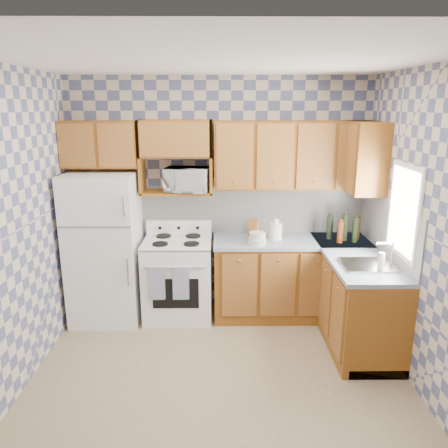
% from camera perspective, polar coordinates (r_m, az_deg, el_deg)
% --- Properties ---
extents(floor, '(3.40, 3.40, 0.00)m').
position_cam_1_polar(floor, '(4.14, -0.63, -19.80)').
color(floor, '#79654F').
rests_on(floor, ground).
extents(back_wall, '(3.40, 0.02, 2.70)m').
position_cam_1_polar(back_wall, '(5.10, -0.66, 3.58)').
color(back_wall, '#50587F').
rests_on(back_wall, ground).
extents(right_wall, '(0.02, 3.20, 2.70)m').
position_cam_1_polar(right_wall, '(3.93, 24.97, -1.39)').
color(right_wall, '#50587F').
rests_on(right_wall, ground).
extents(backsplash_back, '(2.60, 0.02, 0.56)m').
position_cam_1_polar(backsplash_back, '(5.13, 3.82, 1.92)').
color(backsplash_back, silver).
rests_on(backsplash_back, back_wall).
extents(backsplash_right, '(0.02, 1.60, 0.56)m').
position_cam_1_polar(backsplash_right, '(4.67, 20.56, -0.38)').
color(backsplash_right, silver).
rests_on(backsplash_right, right_wall).
extents(refrigerator, '(0.75, 0.70, 1.68)m').
position_cam_1_polar(refrigerator, '(5.06, -15.27, -3.04)').
color(refrigerator, white).
rests_on(refrigerator, floor).
extents(stove_body, '(0.76, 0.65, 0.90)m').
position_cam_1_polar(stove_body, '(5.07, -5.99, -7.21)').
color(stove_body, white).
rests_on(stove_body, floor).
extents(cooktop, '(0.76, 0.65, 0.02)m').
position_cam_1_polar(cooktop, '(4.92, -6.14, -2.30)').
color(cooktop, silver).
rests_on(cooktop, stove_body).
extents(backguard, '(0.76, 0.08, 0.17)m').
position_cam_1_polar(backguard, '(5.15, -5.88, -0.37)').
color(backguard, white).
rests_on(backguard, cooktop).
extents(dish_towel_left, '(0.17, 0.02, 0.37)m').
position_cam_1_polar(dish_towel_left, '(4.74, -8.78, -7.68)').
color(dish_towel_left, navy).
rests_on(dish_towel_left, stove_body).
extents(dish_towel_right, '(0.17, 0.02, 0.37)m').
position_cam_1_polar(dish_towel_right, '(4.71, -5.67, -7.72)').
color(dish_towel_right, navy).
rests_on(dish_towel_right, stove_body).
extents(base_cabinets_back, '(1.75, 0.60, 0.88)m').
position_cam_1_polar(base_cabinets_back, '(5.14, 8.68, -7.11)').
color(base_cabinets_back, brown).
rests_on(base_cabinets_back, floor).
extents(base_cabinets_right, '(0.60, 1.60, 0.88)m').
position_cam_1_polar(base_cabinets_right, '(4.82, 16.46, -9.13)').
color(base_cabinets_right, brown).
rests_on(base_cabinets_right, floor).
extents(countertop_back, '(1.77, 0.63, 0.04)m').
position_cam_1_polar(countertop_back, '(4.98, 8.89, -2.22)').
color(countertop_back, slate).
rests_on(countertop_back, base_cabinets_back).
extents(countertop_right, '(0.63, 1.60, 0.04)m').
position_cam_1_polar(countertop_right, '(4.66, 16.82, -3.96)').
color(countertop_right, slate).
rests_on(countertop_right, base_cabinets_right).
extents(upper_cabinets_back, '(1.75, 0.33, 0.74)m').
position_cam_1_polar(upper_cabinets_back, '(4.93, 9.08, 8.88)').
color(upper_cabinets_back, brown).
rests_on(upper_cabinets_back, back_wall).
extents(upper_cabinets_fridge, '(0.82, 0.33, 0.50)m').
position_cam_1_polar(upper_cabinets_fridge, '(5.02, -15.82, 9.99)').
color(upper_cabinets_fridge, brown).
rests_on(upper_cabinets_fridge, back_wall).
extents(upper_cabinets_right, '(0.33, 0.70, 0.74)m').
position_cam_1_polar(upper_cabinets_right, '(4.92, 17.72, 8.35)').
color(upper_cabinets_right, brown).
rests_on(upper_cabinets_right, right_wall).
extents(microwave_shelf, '(0.80, 0.33, 0.03)m').
position_cam_1_polar(microwave_shelf, '(4.94, -6.13, 4.14)').
color(microwave_shelf, brown).
rests_on(microwave_shelf, back_wall).
extents(microwave, '(0.53, 0.40, 0.27)m').
position_cam_1_polar(microwave, '(4.88, -4.83, 5.79)').
color(microwave, white).
rests_on(microwave, microwave_shelf).
extents(sink, '(0.48, 0.40, 0.03)m').
position_cam_1_polar(sink, '(4.34, 18.25, -5.14)').
color(sink, '#B7B7BC').
rests_on(sink, countertop_right).
extents(window, '(0.02, 0.66, 0.86)m').
position_cam_1_polar(window, '(4.29, 22.43, 1.59)').
color(window, white).
rests_on(window, right_wall).
extents(bottle_0, '(0.07, 0.07, 0.30)m').
position_cam_1_polar(bottle_0, '(5.03, 15.49, -0.41)').
color(bottle_0, black).
rests_on(bottle_0, countertop_back).
extents(bottle_1, '(0.07, 0.07, 0.28)m').
position_cam_1_polar(bottle_1, '(5.00, 16.77, -0.70)').
color(bottle_1, black).
rests_on(bottle_1, countertop_back).
extents(bottle_2, '(0.07, 0.07, 0.26)m').
position_cam_1_polar(bottle_2, '(5.11, 16.97, -0.50)').
color(bottle_2, '#5F290F').
rests_on(bottle_2, countertop_back).
extents(bottle_3, '(0.07, 0.07, 0.24)m').
position_cam_1_polar(bottle_3, '(4.94, 14.94, -1.00)').
color(bottle_3, '#5F290F').
rests_on(bottle_3, countertop_back).
extents(bottle_4, '(0.07, 0.07, 0.27)m').
position_cam_1_polar(bottle_4, '(5.05, 13.66, -0.40)').
color(bottle_4, black).
rests_on(bottle_4, countertop_back).
extents(knife_block, '(0.13, 0.13, 0.23)m').
position_cam_1_polar(knife_block, '(4.88, 3.87, -0.79)').
color(knife_block, brown).
rests_on(knife_block, countertop_back).
extents(electric_kettle, '(0.14, 0.14, 0.18)m').
position_cam_1_polar(electric_kettle, '(4.94, 6.77, -0.93)').
color(electric_kettle, white).
rests_on(electric_kettle, countertop_back).
extents(food_containers, '(0.20, 0.20, 0.13)m').
position_cam_1_polar(food_containers, '(4.75, 4.37, -1.87)').
color(food_containers, beige).
rests_on(food_containers, countertop_back).
extents(soap_bottle, '(0.06, 0.06, 0.17)m').
position_cam_1_polar(soap_bottle, '(4.23, 19.84, -4.65)').
color(soap_bottle, beige).
rests_on(soap_bottle, countertop_right).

